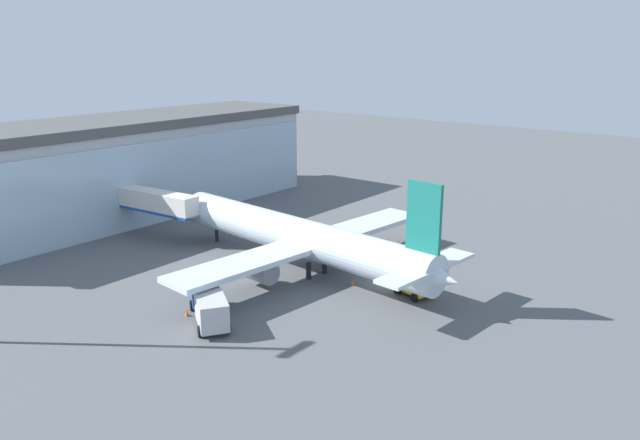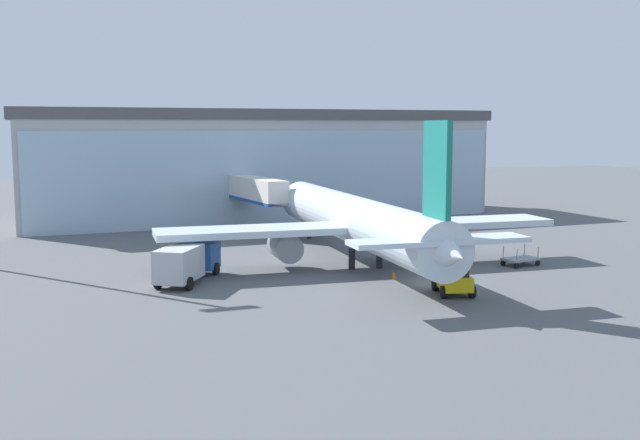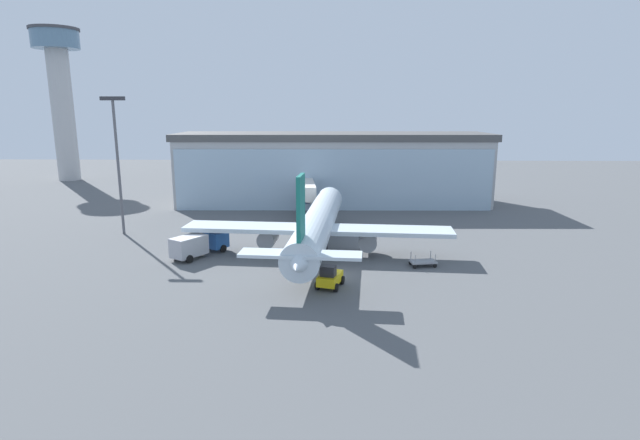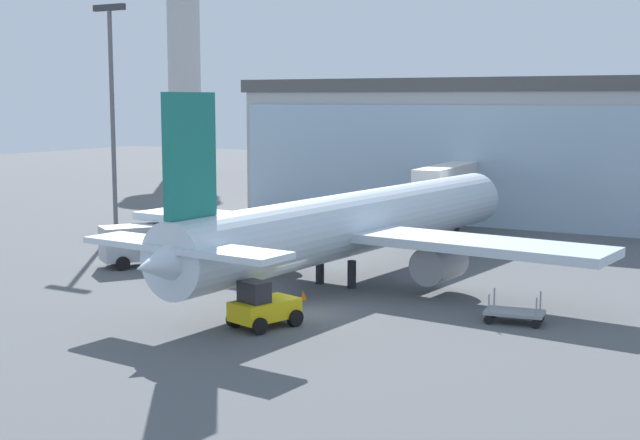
{
  "view_description": "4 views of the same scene",
  "coord_description": "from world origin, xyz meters",
  "px_view_note": "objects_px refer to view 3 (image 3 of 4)",
  "views": [
    {
      "loc": [
        -45.54,
        -29.87,
        21.56
      ],
      "look_at": [
        0.23,
        7.72,
        4.93
      ],
      "focal_mm": 35.0,
      "sensor_mm": 36.0,
      "label": 1
    },
    {
      "loc": [
        -25.07,
        -44.38,
        10.74
      ],
      "look_at": [
        -4.05,
        10.36,
        3.36
      ],
      "focal_mm": 42.0,
      "sensor_mm": 36.0,
      "label": 2
    },
    {
      "loc": [
        0.08,
        -48.83,
        16.61
      ],
      "look_at": [
        -1.45,
        8.49,
        3.92
      ],
      "focal_mm": 28.0,
      "sensor_mm": 36.0,
      "label": 3
    },
    {
      "loc": [
        22.95,
        -37.8,
        10.74
      ],
      "look_at": [
        -4.44,
        9.06,
        3.38
      ],
      "focal_mm": 50.0,
      "sensor_mm": 36.0,
      "label": 4
    }
  ],
  "objects_px": {
    "apron_light_mast": "(117,154)",
    "baggage_cart": "(423,262)",
    "airplane": "(318,225)",
    "catering_truck": "(198,244)",
    "pushback_tug": "(330,277)",
    "safety_cone_wingtip": "(201,248)",
    "safety_cone_nose": "(318,265)",
    "control_tower": "(60,85)",
    "jet_bridge": "(307,190)"
  },
  "relations": [
    {
      "from": "control_tower",
      "to": "apron_light_mast",
      "type": "height_order",
      "value": "control_tower"
    },
    {
      "from": "control_tower",
      "to": "baggage_cart",
      "type": "xyz_separation_m",
      "value": [
        73.64,
        -66.53,
        -21.73
      ]
    },
    {
      "from": "pushback_tug",
      "to": "baggage_cart",
      "type": "bearing_deg",
      "value": -39.83
    },
    {
      "from": "safety_cone_wingtip",
      "to": "apron_light_mast",
      "type": "bearing_deg",
      "value": 147.75
    },
    {
      "from": "apron_light_mast",
      "to": "airplane",
      "type": "relative_size",
      "value": 0.51
    },
    {
      "from": "apron_light_mast",
      "to": "airplane",
      "type": "height_order",
      "value": "apron_light_mast"
    },
    {
      "from": "safety_cone_nose",
      "to": "pushback_tug",
      "type": "bearing_deg",
      "value": -77.15
    },
    {
      "from": "safety_cone_wingtip",
      "to": "jet_bridge",
      "type": "bearing_deg",
      "value": 60.52
    },
    {
      "from": "pushback_tug",
      "to": "jet_bridge",
      "type": "bearing_deg",
      "value": 22.68
    },
    {
      "from": "jet_bridge",
      "to": "safety_cone_wingtip",
      "type": "height_order",
      "value": "jet_bridge"
    },
    {
      "from": "baggage_cart",
      "to": "airplane",
      "type": "bearing_deg",
      "value": 146.88
    },
    {
      "from": "jet_bridge",
      "to": "catering_truck",
      "type": "height_order",
      "value": "jet_bridge"
    },
    {
      "from": "baggage_cart",
      "to": "jet_bridge",
      "type": "bearing_deg",
      "value": 108.77
    },
    {
      "from": "jet_bridge",
      "to": "safety_cone_wingtip",
      "type": "relative_size",
      "value": 24.78
    },
    {
      "from": "airplane",
      "to": "baggage_cart",
      "type": "xyz_separation_m",
      "value": [
        11.56,
        -5.14,
        -2.89
      ]
    },
    {
      "from": "safety_cone_nose",
      "to": "baggage_cart",
      "type": "bearing_deg",
      "value": 4.63
    },
    {
      "from": "apron_light_mast",
      "to": "baggage_cart",
      "type": "height_order",
      "value": "apron_light_mast"
    },
    {
      "from": "catering_truck",
      "to": "airplane",
      "type": "bearing_deg",
      "value": -48.58
    },
    {
      "from": "catering_truck",
      "to": "control_tower",
      "type": "bearing_deg",
      "value": 70.13
    },
    {
      "from": "baggage_cart",
      "to": "pushback_tug",
      "type": "xyz_separation_m",
      "value": [
        -10.06,
        -6.83,
        0.47
      ]
    },
    {
      "from": "safety_cone_wingtip",
      "to": "control_tower",
      "type": "bearing_deg",
      "value": 128.12
    },
    {
      "from": "catering_truck",
      "to": "baggage_cart",
      "type": "distance_m",
      "value": 25.52
    },
    {
      "from": "control_tower",
      "to": "pushback_tug",
      "type": "distance_m",
      "value": 99.37
    },
    {
      "from": "jet_bridge",
      "to": "apron_light_mast",
      "type": "relative_size",
      "value": 0.74
    },
    {
      "from": "jet_bridge",
      "to": "safety_cone_wingtip",
      "type": "distance_m",
      "value": 24.27
    },
    {
      "from": "airplane",
      "to": "safety_cone_wingtip",
      "type": "distance_m",
      "value": 14.51
    },
    {
      "from": "control_tower",
      "to": "catering_truck",
      "type": "relative_size",
      "value": 4.77
    },
    {
      "from": "apron_light_mast",
      "to": "pushback_tug",
      "type": "height_order",
      "value": "apron_light_mast"
    },
    {
      "from": "jet_bridge",
      "to": "control_tower",
      "type": "relative_size",
      "value": 0.39
    },
    {
      "from": "baggage_cart",
      "to": "safety_cone_wingtip",
      "type": "bearing_deg",
      "value": 158.86
    },
    {
      "from": "safety_cone_nose",
      "to": "jet_bridge",
      "type": "bearing_deg",
      "value": 95.31
    },
    {
      "from": "airplane",
      "to": "catering_truck",
      "type": "relative_size",
      "value": 4.92
    },
    {
      "from": "apron_light_mast",
      "to": "airplane",
      "type": "bearing_deg",
      "value": -17.22
    },
    {
      "from": "catering_truck",
      "to": "safety_cone_nose",
      "type": "xyz_separation_m",
      "value": [
        13.91,
        -3.99,
        -1.19
      ]
    },
    {
      "from": "airplane",
      "to": "safety_cone_wingtip",
      "type": "relative_size",
      "value": 65.58
    },
    {
      "from": "control_tower",
      "to": "baggage_cart",
      "type": "bearing_deg",
      "value": -42.09
    },
    {
      "from": "safety_cone_nose",
      "to": "apron_light_mast",
      "type": "bearing_deg",
      "value": 151.95
    },
    {
      "from": "control_tower",
      "to": "airplane",
      "type": "distance_m",
      "value": 89.31
    },
    {
      "from": "apron_light_mast",
      "to": "pushback_tug",
      "type": "bearing_deg",
      "value": -35.6
    },
    {
      "from": "jet_bridge",
      "to": "catering_truck",
      "type": "relative_size",
      "value": 1.86
    },
    {
      "from": "control_tower",
      "to": "pushback_tug",
      "type": "relative_size",
      "value": 9.78
    },
    {
      "from": "catering_truck",
      "to": "pushback_tug",
      "type": "height_order",
      "value": "catering_truck"
    },
    {
      "from": "baggage_cart",
      "to": "safety_cone_wingtip",
      "type": "xyz_separation_m",
      "value": [
        -25.73,
        5.47,
        -0.23
      ]
    },
    {
      "from": "pushback_tug",
      "to": "catering_truck",
      "type": "bearing_deg",
      "value": 73.04
    },
    {
      "from": "pushback_tug",
      "to": "safety_cone_wingtip",
      "type": "height_order",
      "value": "pushback_tug"
    },
    {
      "from": "apron_light_mast",
      "to": "safety_cone_nose",
      "type": "relative_size",
      "value": 33.29
    },
    {
      "from": "apron_light_mast",
      "to": "airplane",
      "type": "distance_m",
      "value": 29.08
    },
    {
      "from": "apron_light_mast",
      "to": "safety_cone_wingtip",
      "type": "distance_m",
      "value": 18.36
    },
    {
      "from": "apron_light_mast",
      "to": "baggage_cart",
      "type": "distance_m",
      "value": 41.99
    },
    {
      "from": "safety_cone_wingtip",
      "to": "catering_truck",
      "type": "bearing_deg",
      "value": -80.31
    }
  ]
}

